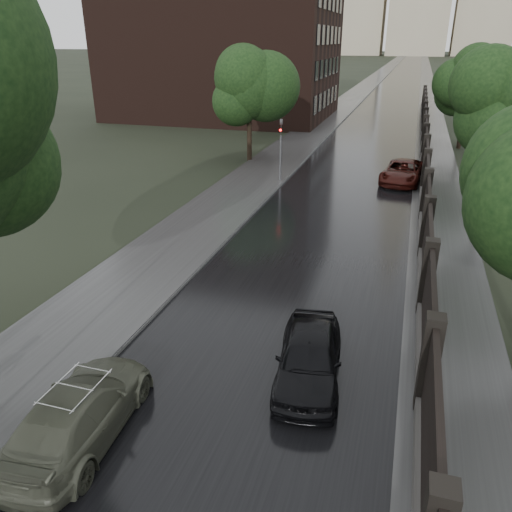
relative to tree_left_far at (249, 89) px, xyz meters
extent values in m
cube|color=black|center=(8.00, 160.00, -5.23)|extent=(8.00, 420.00, 0.02)
cube|color=#2D2D2D|center=(2.00, 160.00, -5.16)|extent=(4.00, 420.00, 0.16)
cube|color=#2D2D2D|center=(13.50, 160.00, -5.20)|extent=(3.00, 420.00, 0.08)
cube|color=#383533|center=(12.60, 2.00, -4.99)|extent=(0.40, 75.00, 0.50)
cube|color=black|center=(12.60, 2.00, -3.74)|extent=(0.15, 75.00, 2.00)
cube|color=black|center=(12.60, 40.00, -3.89)|extent=(0.45, 0.45, 2.70)
cylinder|color=black|center=(0.00, 0.00, -2.32)|extent=(0.36, 0.36, 5.85)
sphere|color=black|center=(0.00, 0.00, 0.02)|extent=(4.25, 4.25, 4.25)
cylinder|color=black|center=(15.50, -8.00, -2.48)|extent=(0.36, 0.36, 5.53)
sphere|color=black|center=(15.50, -8.00, -0.27)|extent=(4.08, 4.08, 4.08)
cylinder|color=black|center=(15.50, 10.00, -2.48)|extent=(0.36, 0.36, 5.53)
sphere|color=black|center=(15.50, 10.00, -0.27)|extent=(4.08, 4.08, 4.08)
cylinder|color=#59595E|center=(3.70, -5.00, -3.74)|extent=(0.12, 0.12, 3.00)
imported|color=#59595E|center=(3.70, -5.00, -1.74)|extent=(0.16, 0.20, 1.00)
sphere|color=#FF0C0C|center=(3.70, -5.15, -1.89)|extent=(0.14, 0.14, 0.14)
cube|color=black|center=(-10.00, 22.00, 4.76)|extent=(24.00, 18.00, 20.00)
cube|color=tan|center=(-24.00, 270.00, 16.76)|extent=(28.00, 22.00, 44.00)
cube|color=tan|center=(40.00, 270.00, 16.76)|extent=(28.00, 22.00, 44.00)
imported|color=#484B3C|center=(4.98, -28.34, -4.55)|extent=(2.34, 4.93, 1.39)
imported|color=black|center=(9.60, -24.65, -4.52)|extent=(2.22, 4.41, 1.44)
imported|color=black|center=(11.30, -2.84, -4.53)|extent=(3.00, 5.36, 1.42)
camera|label=1|loc=(11.53, -35.80, 3.35)|focal=35.00mm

